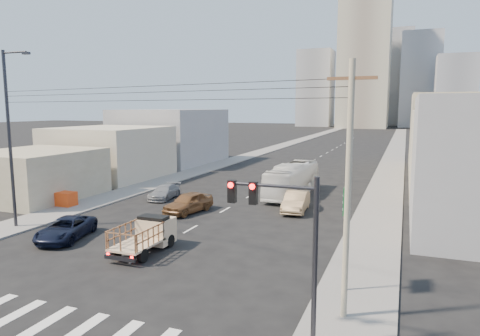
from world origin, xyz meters
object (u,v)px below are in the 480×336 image
Objects in this scene: sedan_brown at (188,203)px; city_bus at (292,179)px; sedan_grey at (164,192)px; crate_stack at (64,199)px; green_sign at (346,211)px; streetlamp_left at (10,135)px; navy_pickup at (66,229)px; flatbed_pickup at (146,233)px; traffic_signal at (286,231)px; sedan_tan at (296,201)px; utility_pole at (348,189)px.

city_bus is at bearing 70.11° from sedan_brown.
crate_stack is at bearing -142.61° from sedan_grey.
green_sign is 0.42× the size of streetlamp_left.
green_sign is (17.45, -1.69, 3.07)m from navy_pickup.
city_bus is at bearing 78.57° from flatbed_pickup.
traffic_signal reaches higher than sedan_grey.
flatbed_pickup is 0.94× the size of sedan_brown.
sedan_tan is 0.96× the size of green_sign.
sedan_grey and crate_stack have the same top height.
city_bus is 6.52m from sedan_tan.
sedan_brown is 0.47× the size of utility_pole.
city_bus is 23.85m from streetlamp_left.
utility_pole is at bearing -28.03° from navy_pickup.
sedan_tan is 19.95m from traffic_signal.
sedan_grey is at bearing 43.68° from crate_stack.
sedan_grey is (-10.45, -5.88, -0.87)m from city_bus.
traffic_signal reaches higher than flatbed_pickup.
green_sign is at bearing -6.32° from streetlamp_left.
city_bus reaches higher than crate_stack.
utility_pole is (0.34, -2.50, 1.44)m from green_sign.
sedan_tan reaches higher than navy_pickup.
sedan_grey is at bearing 69.38° from streetlamp_left.
utility_pole reaches higher than city_bus.
traffic_signal is (6.19, -25.40, 2.58)m from city_bus.
streetlamp_left is (-4.52, -12.01, 5.81)m from sedan_grey.
crate_stack is at bearing -142.95° from city_bus.
utility_pole is 23.47m from streetlamp_left.
traffic_signal is at bearing -82.06° from sedan_tan.
streetlamp_left reaches higher than sedan_tan.
streetlamp_left reaches higher than sedan_brown.
traffic_signal is (10.01, -6.51, 2.98)m from flatbed_pickup.
navy_pickup is at bearing -102.14° from sedan_brown.
sedan_brown is 0.98× the size of sedan_tan.
crate_stack is at bearing 155.50° from utility_pole.
navy_pickup is at bearing -116.06° from city_bus.
utility_pole is at bearing -69.16° from city_bus.
city_bus reaches higher than sedan_brown.
crate_stack is (-12.76, 7.16, -0.40)m from flatbed_pickup.
navy_pickup is 0.97× the size of green_sign.
green_sign is (11.41, -1.51, 2.65)m from flatbed_pickup.
utility_pole is (1.73, 2.51, 1.11)m from traffic_signal.
green_sign is at bearing -45.10° from sedan_grey.
navy_pickup is 1.03× the size of sedan_brown.
sedan_grey is at bearing 141.18° from green_sign.
flatbed_pickup is 14.61m from sedan_grey.
streetlamp_left is at bearing -126.38° from sedan_brown.
utility_pole is 27.30m from crate_stack.
utility_pole reaches higher than sedan_brown.
utility_pole reaches higher than sedan_tan.
sedan_brown reaches higher than sedan_grey.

